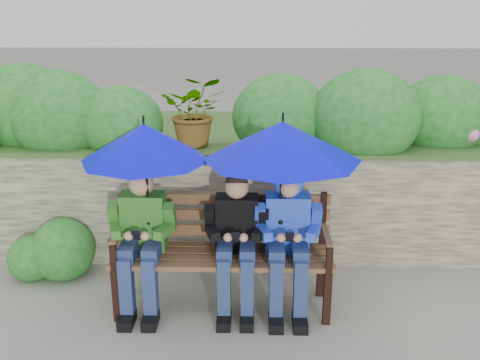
{
  "coord_description": "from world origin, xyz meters",
  "views": [
    {
      "loc": [
        0.11,
        -3.78,
        2.18
      ],
      "look_at": [
        0.0,
        0.1,
        0.95
      ],
      "focal_mm": 40.0,
      "sensor_mm": 36.0,
      "label": 1
    }
  ],
  "objects_px": {
    "boy_left": "(142,234)",
    "boy_right": "(288,229)",
    "umbrella_right": "(282,141)",
    "boy_middle": "(236,236)",
    "park_bench": "(223,244)",
    "umbrella_left": "(145,143)"
  },
  "relations": [
    {
      "from": "boy_middle",
      "to": "umbrella_right",
      "type": "distance_m",
      "value": 0.79
    },
    {
      "from": "boy_left",
      "to": "park_bench",
      "type": "bearing_deg",
      "value": 6.98
    },
    {
      "from": "boy_middle",
      "to": "boy_right",
      "type": "bearing_deg",
      "value": 1.46
    },
    {
      "from": "park_bench",
      "to": "boy_right",
      "type": "distance_m",
      "value": 0.51
    },
    {
      "from": "park_bench",
      "to": "boy_left",
      "type": "relative_size",
      "value": 1.51
    },
    {
      "from": "boy_right",
      "to": "park_bench",
      "type": "bearing_deg",
      "value": 172.74
    },
    {
      "from": "park_bench",
      "to": "umbrella_left",
      "type": "distance_m",
      "value": 0.97
    },
    {
      "from": "park_bench",
      "to": "boy_middle",
      "type": "relative_size",
      "value": 1.54
    },
    {
      "from": "park_bench",
      "to": "umbrella_left",
      "type": "bearing_deg",
      "value": -174.34
    },
    {
      "from": "boy_left",
      "to": "umbrella_left",
      "type": "xyz_separation_m",
      "value": [
        0.05,
        0.02,
        0.69
      ]
    },
    {
      "from": "boy_left",
      "to": "umbrella_right",
      "type": "distance_m",
      "value": 1.25
    },
    {
      "from": "boy_left",
      "to": "boy_right",
      "type": "distance_m",
      "value": 1.08
    },
    {
      "from": "park_bench",
      "to": "umbrella_left",
      "type": "xyz_separation_m",
      "value": [
        -0.54,
        -0.05,
        0.8
      ]
    },
    {
      "from": "umbrella_left",
      "to": "boy_left",
      "type": "bearing_deg",
      "value": -160.54
    },
    {
      "from": "umbrella_right",
      "to": "boy_right",
      "type": "bearing_deg",
      "value": -0.77
    },
    {
      "from": "umbrella_right",
      "to": "boy_left",
      "type": "bearing_deg",
      "value": -179.3
    },
    {
      "from": "park_bench",
      "to": "boy_left",
      "type": "distance_m",
      "value": 0.61
    },
    {
      "from": "park_bench",
      "to": "umbrella_left",
      "type": "height_order",
      "value": "umbrella_left"
    },
    {
      "from": "boy_left",
      "to": "umbrella_right",
      "type": "xyz_separation_m",
      "value": [
        1.02,
        0.01,
        0.71
      ]
    },
    {
      "from": "boy_middle",
      "to": "umbrella_right",
      "type": "xyz_separation_m",
      "value": [
        0.32,
        0.01,
        0.72
      ]
    },
    {
      "from": "boy_middle",
      "to": "umbrella_right",
      "type": "bearing_deg",
      "value": 1.85
    },
    {
      "from": "park_bench",
      "to": "boy_middle",
      "type": "height_order",
      "value": "boy_middle"
    }
  ]
}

